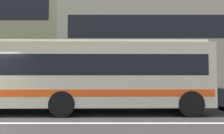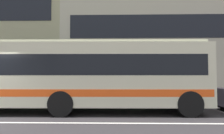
{
  "view_description": "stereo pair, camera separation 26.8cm",
  "coord_description": "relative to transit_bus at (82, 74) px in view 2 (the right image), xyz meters",
  "views": [
    {
      "loc": [
        4.79,
        -7.14,
        1.55
      ],
      "look_at": [
        4.82,
        2.6,
        1.99
      ],
      "focal_mm": 34.01,
      "sensor_mm": 36.0,
      "label": 1
    },
    {
      "loc": [
        5.06,
        -7.13,
        1.55
      ],
      "look_at": [
        4.82,
        2.6,
        1.99
      ],
      "focal_mm": 34.01,
      "sensor_mm": 36.0,
      "label": 2
    }
  ],
  "objects": [
    {
      "name": "apartment_block_right",
      "position": [
        7.96,
        13.54,
        3.33
      ],
      "size": [
        22.67,
        10.26,
        10.01
      ],
      "color": "#B5AF99",
      "rests_on": "ground_plane"
    },
    {
      "name": "transit_bus",
      "position": [
        0.0,
        0.0,
        0.0
      ],
      "size": [
        10.68,
        2.78,
        3.03
      ],
      "color": "beige",
      "rests_on": "ground_plane"
    },
    {
      "name": "hedge_row_far",
      "position": [
        -3.83,
        3.52,
        -1.1
      ],
      "size": [
        20.03,
        1.1,
        1.14
      ],
      "primitive_type": "cube",
      "color": "#154A22",
      "rests_on": "ground_plane"
    }
  ]
}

